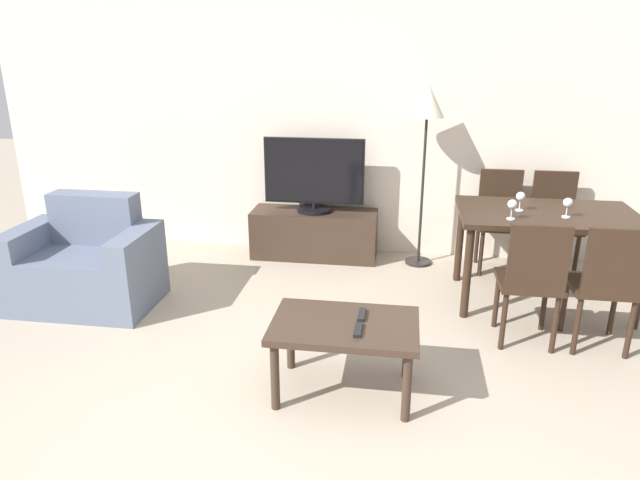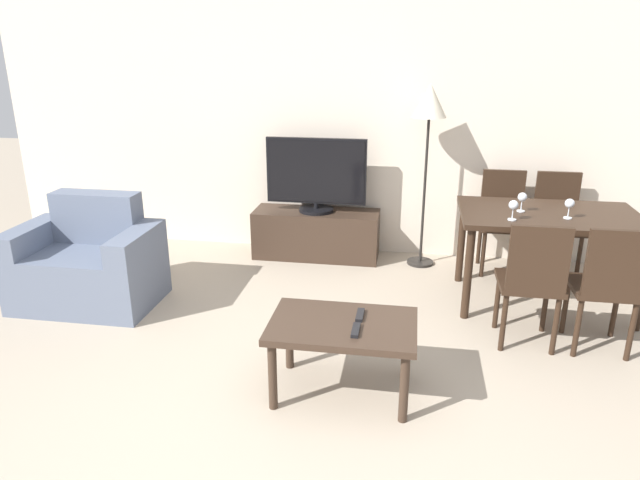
{
  "view_description": "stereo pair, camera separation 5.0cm",
  "coord_description": "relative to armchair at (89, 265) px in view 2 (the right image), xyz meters",
  "views": [
    {
      "loc": [
        0.47,
        -2.04,
        1.93
      ],
      "look_at": [
        -0.09,
        1.62,
        0.65
      ],
      "focal_mm": 32.0,
      "sensor_mm": 36.0,
      "label": 1
    },
    {
      "loc": [
        0.52,
        -2.03,
        1.93
      ],
      "look_at": [
        -0.09,
        1.62,
        0.65
      ],
      "focal_mm": 32.0,
      "sensor_mm": 36.0,
      "label": 2
    }
  ],
  "objects": [
    {
      "name": "dining_chair_far",
      "position": [
        3.7,
        1.26,
        0.19
      ],
      "size": [
        0.4,
        0.4,
        0.88
      ],
      "color": "black",
      "rests_on": "ground_plane"
    },
    {
      "name": "coffee_table",
      "position": [
        2.1,
        -0.91,
        0.08
      ],
      "size": [
        0.83,
        0.54,
        0.45
      ],
      "color": "#38281E",
      "rests_on": "ground_plane"
    },
    {
      "name": "wall_back",
      "position": [
        1.92,
        1.55,
        1.04
      ],
      "size": [
        6.99,
        0.06,
        2.7
      ],
      "color": "beige",
      "rests_on": "ground_plane"
    },
    {
      "name": "wine_glass_center",
      "position": [
        3.56,
        0.42,
        0.53
      ],
      "size": [
        0.07,
        0.07,
        0.15
      ],
      "color": "silver",
      "rests_on": "dining_table"
    },
    {
      "name": "floor_lamp",
      "position": [
        2.55,
        1.25,
        1.07
      ],
      "size": [
        0.29,
        0.29,
        1.62
      ],
      "color": "black",
      "rests_on": "ground_plane"
    },
    {
      "name": "dining_chair_near_right",
      "position": [
        3.7,
        -0.18,
        0.19
      ],
      "size": [
        0.4,
        0.4,
        0.88
      ],
      "color": "black",
      "rests_on": "ground_plane"
    },
    {
      "name": "dining_table",
      "position": [
        3.47,
        0.54,
        0.34
      ],
      "size": [
        1.31,
        0.82,
        0.74
      ],
      "color": "black",
      "rests_on": "ground_plane"
    },
    {
      "name": "tv_stand",
      "position": [
        1.57,
        1.28,
        -0.08
      ],
      "size": [
        1.17,
        0.4,
        0.45
      ],
      "color": "#38281E",
      "rests_on": "ground_plane"
    },
    {
      "name": "tv",
      "position": [
        1.57,
        1.28,
        0.48
      ],
      "size": [
        0.92,
        0.32,
        0.68
      ],
      "color": "black",
      "rests_on": "tv_stand"
    },
    {
      "name": "armchair",
      "position": [
        0.0,
        0.0,
        0.0
      ],
      "size": [
        1.05,
        0.68,
        0.83
      ],
      "color": "slate",
      "rests_on": "ground_plane"
    },
    {
      "name": "wine_glass_right",
      "position": [
        3.16,
        0.31,
        0.53
      ],
      "size": [
        0.07,
        0.07,
        0.15
      ],
      "color": "silver",
      "rests_on": "dining_table"
    },
    {
      "name": "dining_chair_near",
      "position": [
        3.24,
        -0.18,
        0.19
      ],
      "size": [
        0.4,
        0.4,
        0.88
      ],
      "color": "black",
      "rests_on": "ground_plane"
    },
    {
      "name": "remote_secondary",
      "position": [
        2.18,
        -0.82,
        0.15
      ],
      "size": [
        0.04,
        0.15,
        0.02
      ],
      "color": "black",
      "rests_on": "coffee_table"
    },
    {
      "name": "remote_primary",
      "position": [
        2.18,
        -1.0,
        0.15
      ],
      "size": [
        0.04,
        0.15,
        0.02
      ],
      "color": "black",
      "rests_on": "coffee_table"
    },
    {
      "name": "wine_glass_left",
      "position": [
        3.25,
        0.55,
        0.53
      ],
      "size": [
        0.07,
        0.07,
        0.15
      ],
      "color": "silver",
      "rests_on": "dining_table"
    },
    {
      "name": "dining_chair_far_left",
      "position": [
        3.24,
        1.26,
        0.19
      ],
      "size": [
        0.4,
        0.4,
        0.88
      ],
      "color": "black",
      "rests_on": "ground_plane"
    }
  ]
}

